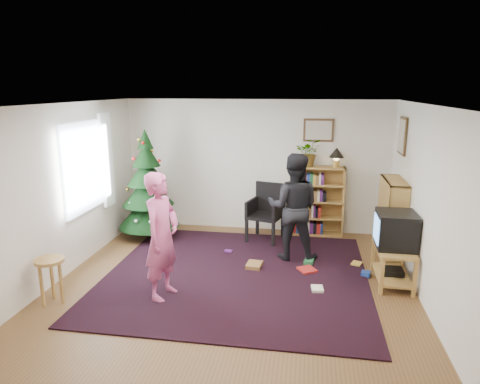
# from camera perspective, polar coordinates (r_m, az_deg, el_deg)

# --- Properties ---
(floor) EXTENTS (5.00, 5.00, 0.00)m
(floor) POSITION_cam_1_polar(r_m,az_deg,el_deg) (6.20, -0.90, -12.15)
(floor) COLOR brown
(floor) RESTS_ON ground
(ceiling) EXTENTS (5.00, 5.00, 0.00)m
(ceiling) POSITION_cam_1_polar(r_m,az_deg,el_deg) (5.58, -1.00, 11.60)
(ceiling) COLOR white
(ceiling) RESTS_ON wall_back
(wall_back) EXTENTS (5.00, 0.02, 2.50)m
(wall_back) POSITION_cam_1_polar(r_m,az_deg,el_deg) (8.18, 2.13, 3.49)
(wall_back) COLOR silver
(wall_back) RESTS_ON floor
(wall_front) EXTENTS (5.00, 0.02, 2.50)m
(wall_front) POSITION_cam_1_polar(r_m,az_deg,el_deg) (3.47, -8.35, -11.31)
(wall_front) COLOR silver
(wall_front) RESTS_ON floor
(wall_left) EXTENTS (0.02, 5.00, 2.50)m
(wall_left) POSITION_cam_1_polar(r_m,az_deg,el_deg) (6.66, -22.62, 0.03)
(wall_left) COLOR silver
(wall_left) RESTS_ON floor
(wall_right) EXTENTS (0.02, 5.00, 2.50)m
(wall_right) POSITION_cam_1_polar(r_m,az_deg,el_deg) (5.88, 23.81, -1.82)
(wall_right) COLOR silver
(wall_right) RESTS_ON floor
(rug) EXTENTS (3.80, 3.60, 0.02)m
(rug) POSITION_cam_1_polar(r_m,az_deg,el_deg) (6.47, -0.43, -10.92)
(rug) COLOR black
(rug) RESTS_ON floor
(window_pane) EXTENTS (0.04, 1.20, 1.40)m
(window_pane) POSITION_cam_1_polar(r_m,az_deg,el_deg) (7.11, -20.10, 3.12)
(window_pane) COLOR silver
(window_pane) RESTS_ON wall_left
(curtain) EXTENTS (0.06, 0.35, 1.60)m
(curtain) POSITION_cam_1_polar(r_m,az_deg,el_deg) (7.70, -17.33, 4.10)
(curtain) COLOR white
(curtain) RESTS_ON wall_left
(picture_back) EXTENTS (0.55, 0.03, 0.42)m
(picture_back) POSITION_cam_1_polar(r_m,az_deg,el_deg) (8.00, 10.43, 8.10)
(picture_back) COLOR #4C3319
(picture_back) RESTS_ON wall_back
(picture_right) EXTENTS (0.03, 0.50, 0.60)m
(picture_right) POSITION_cam_1_polar(r_m,az_deg,el_deg) (7.43, 20.87, 7.01)
(picture_right) COLOR #4C3319
(picture_right) RESTS_ON wall_right
(christmas_tree) EXTENTS (1.11, 1.11, 2.01)m
(christmas_tree) POSITION_cam_1_polar(r_m,az_deg,el_deg) (7.97, -12.18, -0.15)
(christmas_tree) COLOR #3F2816
(christmas_tree) RESTS_ON rug
(bookshelf_back) EXTENTS (0.95, 0.30, 1.30)m
(bookshelf_back) POSITION_cam_1_polar(r_m,az_deg,el_deg) (8.10, 10.31, -1.09)
(bookshelf_back) COLOR #AC823D
(bookshelf_back) RESTS_ON floor
(bookshelf_right) EXTENTS (0.30, 0.95, 1.30)m
(bookshelf_right) POSITION_cam_1_polar(r_m,az_deg,el_deg) (7.29, 19.54, -3.35)
(bookshelf_right) COLOR #AC823D
(bookshelf_right) RESTS_ON floor
(tv_stand) EXTENTS (0.48, 0.87, 0.55)m
(tv_stand) POSITION_cam_1_polar(r_m,az_deg,el_deg) (6.47, 19.72, -8.73)
(tv_stand) COLOR #AC823D
(tv_stand) RESTS_ON floor
(crt_tv) EXTENTS (0.52, 0.56, 0.49)m
(crt_tv) POSITION_cam_1_polar(r_m,az_deg,el_deg) (6.31, 20.04, -4.75)
(crt_tv) COLOR black
(crt_tv) RESTS_ON tv_stand
(armchair) EXTENTS (0.69, 0.70, 1.03)m
(armchair) POSITION_cam_1_polar(r_m,az_deg,el_deg) (7.79, 3.46, -2.30)
(armchair) COLOR black
(armchair) RESTS_ON rug
(stool) EXTENTS (0.36, 0.36, 0.61)m
(stool) POSITION_cam_1_polar(r_m,az_deg,el_deg) (6.01, -23.98, -9.36)
(stool) COLOR #AC823D
(stool) RESTS_ON floor
(person_standing) EXTENTS (0.52, 0.69, 1.69)m
(person_standing) POSITION_cam_1_polar(r_m,az_deg,el_deg) (5.63, -10.38, -5.84)
(person_standing) COLOR #C95086
(person_standing) RESTS_ON rug
(person_by_chair) EXTENTS (0.87, 0.70, 1.73)m
(person_by_chair) POSITION_cam_1_polar(r_m,az_deg,el_deg) (6.83, 7.12, -2.01)
(person_by_chair) COLOR black
(person_by_chair) RESTS_ON rug
(potted_plant) EXTENTS (0.48, 0.42, 0.51)m
(potted_plant) POSITION_cam_1_polar(r_m,az_deg,el_deg) (7.91, 9.13, 5.22)
(potted_plant) COLOR gray
(potted_plant) RESTS_ON bookshelf_back
(table_lamp) EXTENTS (0.27, 0.27, 0.36)m
(table_lamp) POSITION_cam_1_polar(r_m,az_deg,el_deg) (7.93, 12.75, 4.97)
(table_lamp) COLOR #A57F33
(table_lamp) RESTS_ON bookshelf_back
(floor_clutter) EXTENTS (2.37, 1.38, 0.08)m
(floor_clutter) POSITION_cam_1_polar(r_m,az_deg,el_deg) (6.71, 8.53, -9.85)
(floor_clutter) COLOR #A51E19
(floor_clutter) RESTS_ON rug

